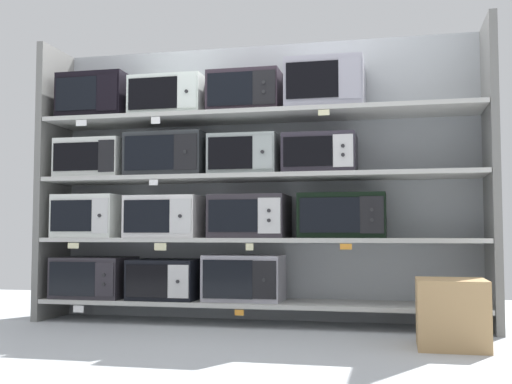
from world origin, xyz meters
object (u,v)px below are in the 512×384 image
(microwave_10, at_px, (320,155))
(microwave_14, at_px, (326,87))
(microwave_0, at_px, (95,277))
(shipping_carton, at_px, (452,313))
(microwave_11, at_px, (97,98))
(microwave_1, at_px, (167,279))
(microwave_3, at_px, (92,216))
(microwave_5, at_px, (250,216))
(microwave_8, at_px, (169,156))
(microwave_12, at_px, (169,98))
(microwave_6, at_px, (342,216))
(microwave_9, at_px, (245,156))
(microwave_13, at_px, (246,94))
(microwave_2, at_px, (244,278))
(microwave_4, at_px, (167,217))
(microwave_7, at_px, (95,160))

(microwave_10, distance_m, microwave_14, 0.47)
(microwave_0, distance_m, shipping_carton, 2.51)
(microwave_0, distance_m, microwave_10, 1.85)
(microwave_10, distance_m, microwave_11, 1.71)
(microwave_1, xyz_separation_m, shipping_carton, (1.87, -0.65, -0.11))
(shipping_carton, bearing_deg, microwave_3, 165.08)
(microwave_3, distance_m, microwave_5, 1.18)
(microwave_8, relative_size, microwave_12, 1.06)
(microwave_6, relative_size, microwave_9, 1.21)
(microwave_5, height_order, microwave_13, microwave_13)
(microwave_2, bearing_deg, microwave_4, 179.98)
(microwave_0, relative_size, microwave_8, 0.92)
(microwave_2, distance_m, microwave_12, 1.39)
(microwave_5, distance_m, microwave_12, 1.04)
(microwave_8, xyz_separation_m, microwave_10, (1.08, 0.00, -0.02))
(microwave_6, bearing_deg, microwave_12, -180.00)
(microwave_7, height_order, microwave_14, microwave_14)
(microwave_12, bearing_deg, microwave_6, 0.00)
(microwave_11, distance_m, microwave_12, 0.56)
(microwave_5, height_order, microwave_11, microwave_11)
(microwave_6, xyz_separation_m, microwave_13, (-0.66, -0.00, 0.85))
(microwave_1, relative_size, microwave_3, 1.02)
(microwave_10, bearing_deg, microwave_4, -180.00)
(microwave_1, relative_size, microwave_11, 0.94)
(microwave_6, xyz_separation_m, microwave_8, (-1.23, -0.00, 0.43))
(microwave_0, xyz_separation_m, microwave_13, (1.12, 0.00, 1.29))
(microwave_7, height_order, microwave_8, microwave_8)
(microwave_0, relative_size, microwave_11, 1.02)
(microwave_4, bearing_deg, microwave_12, -0.58)
(microwave_0, bearing_deg, microwave_9, 0.01)
(microwave_8, relative_size, microwave_14, 1.08)
(microwave_10, height_order, microwave_11, microwave_11)
(microwave_8, bearing_deg, shipping_carton, -19.28)
(microwave_2, distance_m, microwave_13, 1.28)
(microwave_12, bearing_deg, microwave_10, 0.01)
(microwave_4, bearing_deg, microwave_5, 0.01)
(microwave_1, relative_size, microwave_8, 0.85)
(microwave_0, relative_size, microwave_4, 1.00)
(shipping_carton, bearing_deg, microwave_0, 164.94)
(microwave_0, bearing_deg, microwave_5, 0.02)
(microwave_9, bearing_deg, microwave_8, 180.00)
(microwave_3, xyz_separation_m, shipping_carton, (2.44, -0.65, -0.55))
(microwave_1, relative_size, microwave_9, 1.00)
(microwave_2, height_order, microwave_5, microwave_5)
(microwave_6, distance_m, microwave_14, 0.88)
(microwave_5, bearing_deg, microwave_10, -0.00)
(microwave_1, xyz_separation_m, microwave_10, (1.09, 0.00, 0.85))
(microwave_3, relative_size, microwave_10, 0.95)
(microwave_0, height_order, microwave_1, microwave_0)
(microwave_0, xyz_separation_m, microwave_7, (-0.01, 0.00, 0.85))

